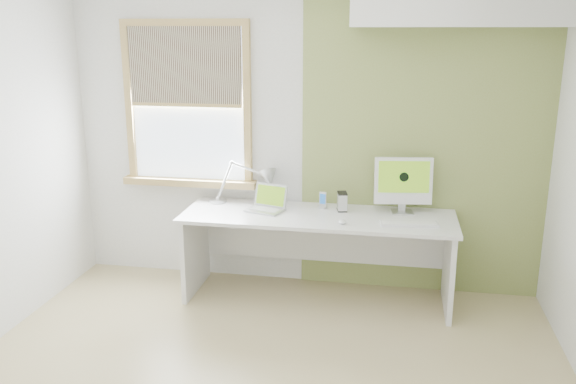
% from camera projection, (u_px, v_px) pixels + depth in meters
% --- Properties ---
extents(room, '(4.04, 3.54, 2.64)m').
position_uv_depth(room, '(255.00, 189.00, 3.39)').
color(room, tan).
rests_on(room, ground).
extents(accent_wall, '(2.00, 0.02, 2.60)m').
position_uv_depth(accent_wall, '(424.00, 140.00, 4.87)').
color(accent_wall, olive).
rests_on(accent_wall, room).
extents(window, '(1.20, 0.14, 1.42)m').
position_uv_depth(window, '(187.00, 105.00, 5.13)').
color(window, '#A18245').
rests_on(window, room).
extents(desk, '(2.20, 0.70, 0.73)m').
position_uv_depth(desk, '(319.00, 235.00, 4.93)').
color(desk, silver).
rests_on(desk, room).
extents(desk_lamp, '(0.66, 0.29, 0.36)m').
position_uv_depth(desk_lamp, '(259.00, 181.00, 5.12)').
color(desk_lamp, '#B6B9BB').
rests_on(desk_lamp, desk).
extents(laptop, '(0.35, 0.31, 0.21)m').
position_uv_depth(laptop, '(267.00, 204.00, 4.94)').
color(laptop, '#B6B9BB').
rests_on(laptop, desk).
extents(phone_dock, '(0.09, 0.09, 0.14)m').
position_uv_depth(phone_dock, '(323.00, 203.00, 5.00)').
color(phone_dock, '#B6B9BB').
rests_on(phone_dock, desk).
extents(external_drive, '(0.10, 0.13, 0.15)m').
position_uv_depth(external_drive, '(342.00, 202.00, 4.91)').
color(external_drive, '#B6B9BB').
rests_on(external_drive, desk).
extents(imac, '(0.47, 0.18, 0.46)m').
position_uv_depth(imac, '(403.00, 182.00, 4.82)').
color(imac, '#B6B9BB').
rests_on(imac, desk).
extents(keyboard, '(0.45, 0.18, 0.02)m').
position_uv_depth(keyboard, '(409.00, 224.00, 4.57)').
color(keyboard, white).
rests_on(keyboard, desk).
extents(mouse, '(0.06, 0.10, 0.03)m').
position_uv_depth(mouse, '(342.00, 222.00, 4.60)').
color(mouse, white).
rests_on(mouse, desk).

